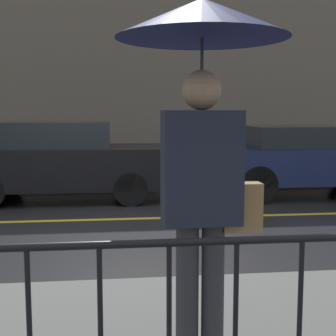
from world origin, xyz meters
The scene contains 8 objects.
ground_plane centered at (0.00, 0.00, 0.00)m, with size 80.00×80.00×0.00m, color #262628.
sidewalk_far centered at (0.00, 4.08, 0.07)m, with size 28.00×2.00×0.14m.
lane_marking centered at (0.00, 0.00, 0.00)m, with size 25.20×0.12×0.01m.
building_storefront centered at (0.00, 5.23, 3.00)m, with size 28.00×0.30×5.99m.
railing_foreground centered at (0.00, -5.34, 0.75)m, with size 12.00×0.04×0.99m.
pedestrian centered at (0.75, -4.53, 1.83)m, with size 1.03×1.03×2.19m.
car_black centered at (-0.77, 1.88, 0.77)m, with size 4.03×1.78×1.51m.
car_navy centered at (4.12, 1.88, 0.75)m, with size 4.16×1.95×1.41m.
Camera 1 is at (0.22, -7.30, 1.67)m, focal length 50.00 mm.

